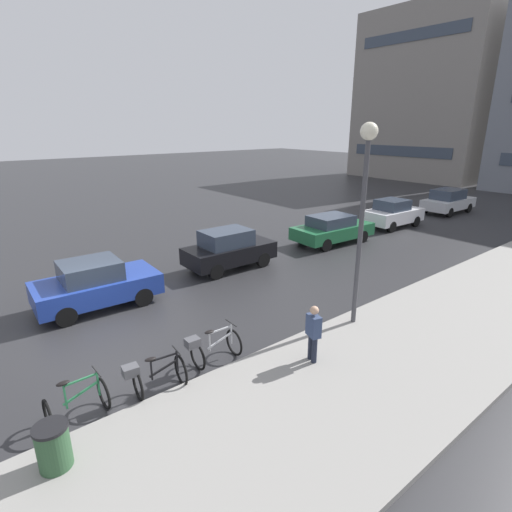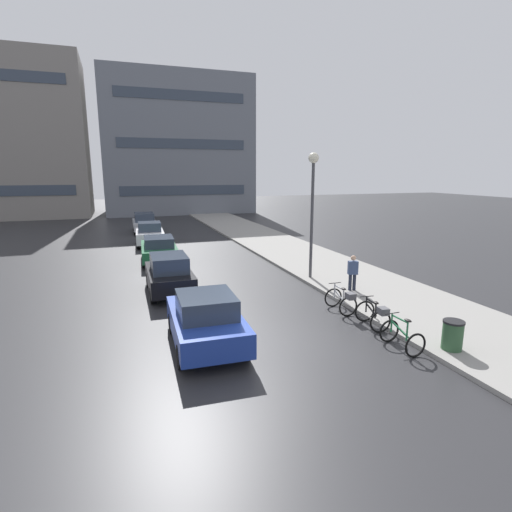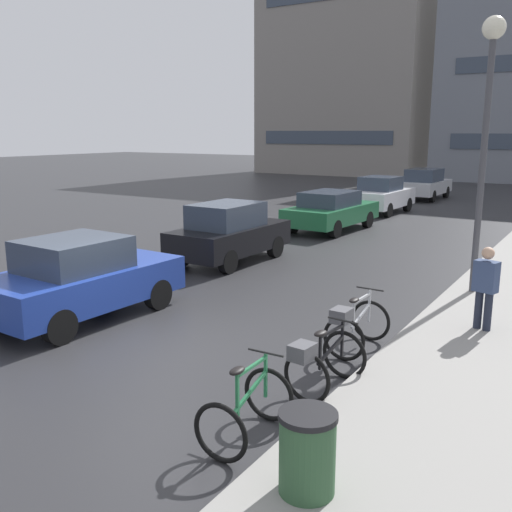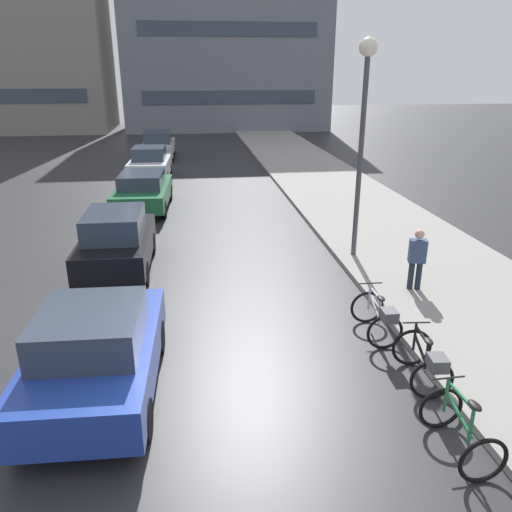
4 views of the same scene
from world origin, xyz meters
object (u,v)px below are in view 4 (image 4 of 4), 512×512
car_blue (96,352)px  car_black (117,241)px  bicycle_second (425,361)px  pedestrian (417,258)px  car_green (143,190)px  bicycle_third (378,317)px  streetlamp (364,108)px  bicycle_nearest (461,430)px  car_silver (158,145)px  car_white (150,164)px

car_blue → car_black: size_ratio=1.03×
bicycle_second → pedestrian: (1.46, 3.64, 0.44)m
car_green → bicycle_third: bearing=-63.3°
car_blue → car_black: (-0.36, 5.68, 0.04)m
bicycle_third → streetlamp: (0.96, 4.51, 3.74)m
bicycle_nearest → pedestrian: pedestrian is taller
car_black → car_silver: car_black is taller
car_blue → streetlamp: (6.30, 5.66, 3.43)m
bicycle_second → car_silver: 25.31m
bicycle_second → car_silver: car_silver is taller
streetlamp → car_green: bearing=135.3°
bicycle_nearest → bicycle_second: (0.21, 1.61, 0.09)m
bicycle_nearest → car_silver: (-5.46, 26.27, 0.43)m
car_white → pedestrian: (7.21, -14.45, 0.11)m
bicycle_nearest → car_silver: bearing=101.7°
bicycle_nearest → car_black: (-5.68, 7.81, 0.44)m
pedestrian → car_blue: bearing=-156.0°
car_green → car_white: car_white is taller
bicycle_nearest → car_blue: (-5.32, 2.14, 0.40)m
car_white → car_green: bearing=-89.2°
bicycle_nearest → bicycle_second: 1.63m
car_blue → pedestrian: pedestrian is taller
car_green → pedestrian: (7.14, -8.93, 0.17)m
bicycle_third → pedestrian: 2.61m
bicycle_second → streetlamp: streetlamp is taller
bicycle_nearest → car_black: 9.67m
car_silver → car_blue: bearing=-89.7°
car_white → streetlamp: (6.52, -11.91, 3.42)m
car_black → bicycle_second: bearing=-46.5°
car_white → streetlamp: size_ratio=0.65×
car_blue → pedestrian: bearing=24.0°
bicycle_second → bicycle_third: 1.68m
bicycle_third → car_blue: car_blue is taller
car_blue → car_black: 5.69m
car_blue → bicycle_nearest: bearing=-21.9°
car_green → car_black: bearing=-91.9°
car_blue → car_green: (-0.15, 12.05, -0.05)m
car_blue → car_green: size_ratio=0.91×
car_silver → pedestrian: car_silver is taller
car_white → car_silver: size_ratio=0.91×
car_blue → pedestrian: 7.66m
car_blue → car_silver: (-0.14, 24.14, 0.03)m
car_green → car_blue: bearing=-89.3°
car_black → car_white: size_ratio=1.01×
car_green → bicycle_nearest: bearing=-68.9°
bicycle_second → car_blue: car_blue is taller
car_silver → pedestrian: 22.20m
car_green → car_silver: car_silver is taller
car_silver → streetlamp: size_ratio=0.71×
bicycle_second → car_black: size_ratio=0.36×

